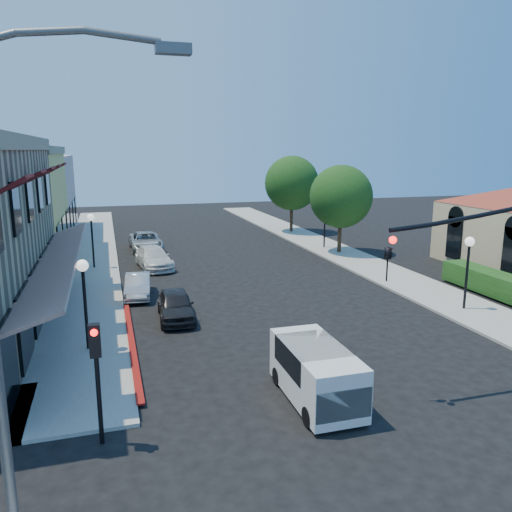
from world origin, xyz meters
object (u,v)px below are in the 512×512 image
object	(u,v)px
secondary_signal	(96,362)
cobra_streetlight	(10,286)
lamppost_left_far	(92,227)
lamppost_right_far	(325,214)
parked_car_c	(153,258)
parked_car_d	(146,241)
street_tree_a	(341,197)
parked_car_b	(138,286)
street_tree_b	(292,183)
lamppost_right_near	(469,255)
parked_car_a	(176,305)
lamppost_left_near	(84,282)
white_van	(316,371)

from	to	relation	value
secondary_signal	cobra_streetlight	xyz separation A→B (m)	(-1.15, -3.41, 2.95)
lamppost_left_far	lamppost_right_far	world-z (taller)	same
parked_car_c	parked_car_d	xyz separation A→B (m)	(0.00, 6.18, 0.01)
street_tree_a	cobra_streetlight	size ratio (longest dim) A/B	0.70
secondary_signal	lamppost_right_far	world-z (taller)	lamppost_right_far
parked_car_d	parked_car_b	bearing A→B (deg)	-97.92
lamppost_left_far	parked_car_b	xyz separation A→B (m)	(2.30, -7.17, -2.15)
cobra_streetlight	parked_car_c	size ratio (longest dim) A/B	2.00
street_tree_b	secondary_signal	size ratio (longest dim) A/B	2.11
street_tree_b	parked_car_b	world-z (taller)	street_tree_b
lamppost_right_near	parked_car_a	xyz separation A→B (m)	(-13.30, 2.78, -2.08)
street_tree_a	lamppost_right_far	xyz separation A→B (m)	(-0.30, 2.00, -1.46)
lamppost_right_near	cobra_streetlight	bearing A→B (deg)	-150.46
lamppost_right_near	lamppost_right_far	size ratio (longest dim) A/B	1.00
street_tree_b	cobra_streetlight	xyz separation A→B (m)	(-17.95, -34.00, 0.72)
cobra_streetlight	lamppost_left_far	world-z (taller)	cobra_streetlight
cobra_streetlight	lamppost_right_near	distance (m)	20.44
lamppost_left_near	parked_car_c	bearing A→B (deg)	74.33
street_tree_a	lamppost_right_near	distance (m)	14.08
parked_car_d	secondary_signal	bearing A→B (deg)	-98.58
lamppost_left_far	parked_car_b	distance (m)	7.83
lamppost_left_far	white_van	distance (m)	21.22
secondary_signal	parked_car_c	bearing A→B (deg)	80.81
secondary_signal	parked_car_c	world-z (taller)	secondary_signal
lamppost_right_far	parked_car_b	distance (m)	17.46
street_tree_b	lamppost_right_far	world-z (taller)	street_tree_b
secondary_signal	white_van	bearing A→B (deg)	5.05
cobra_streetlight	parked_car_b	xyz separation A→B (m)	(2.95, 16.83, -4.68)
parked_car_c	parked_car_d	bearing A→B (deg)	83.38
lamppost_left_far	parked_car_d	bearing A→B (deg)	55.43
lamppost_right_near	parked_car_c	bearing A→B (deg)	135.23
cobra_streetlight	secondary_signal	bearing A→B (deg)	71.37
lamppost_left_far	lamppost_right_far	bearing A→B (deg)	6.71
lamppost_left_near	parked_car_c	xyz separation A→B (m)	(3.70, 13.19, -2.06)
lamppost_right_near	white_van	bearing A→B (deg)	-149.51
street_tree_a	lamppost_left_near	bearing A→B (deg)	-141.02
street_tree_b	parked_car_a	xyz separation A→B (m)	(-13.60, -21.22, -3.89)
cobra_streetlight	parked_car_c	distance (m)	24.04
street_tree_a	parked_car_c	distance (m)	14.07
street_tree_a	parked_car_d	world-z (taller)	street_tree_a
street_tree_b	parked_car_a	world-z (taller)	street_tree_b
lamppost_right_far	parked_car_b	size ratio (longest dim) A/B	1.00
parked_car_c	parked_car_a	bearing A→B (deg)	-96.62
lamppost_left_near	lamppost_right_far	world-z (taller)	same
cobra_streetlight	white_van	distance (m)	9.41
secondary_signal	lamppost_right_far	xyz separation A→B (m)	(16.50, 22.59, 0.42)
cobra_streetlight	parked_car_d	world-z (taller)	cobra_streetlight
lamppost_left_near	lamppost_left_far	size ratio (longest dim) A/B	1.00
lamppost_right_near	parked_car_c	xyz separation A→B (m)	(-13.30, 13.19, -2.06)
secondary_signal	lamppost_right_far	distance (m)	27.98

